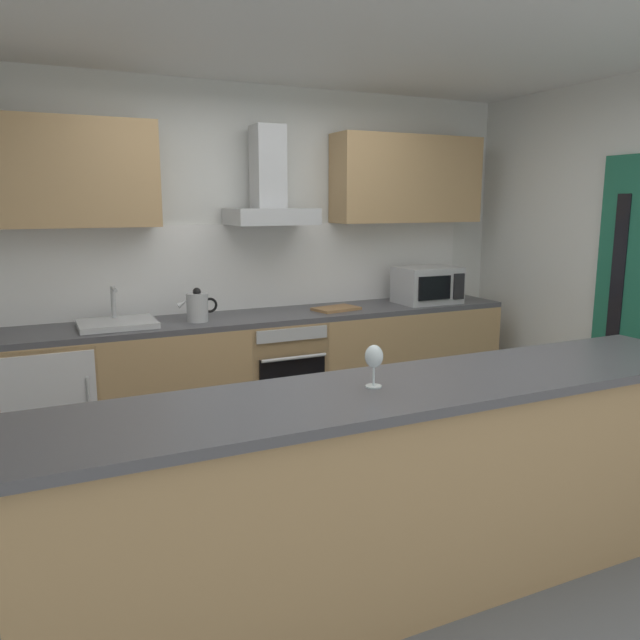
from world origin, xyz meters
name	(u,v)px	position (x,y,z in m)	size (l,w,h in m)	color
ground	(353,514)	(0.00, 0.00, -0.01)	(5.59, 4.54, 0.02)	slate
ceiling	(358,17)	(0.00, 0.00, 2.61)	(5.59, 4.54, 0.02)	white
wall_back	(244,257)	(0.00, 1.83, 1.30)	(5.59, 0.12, 2.60)	silver
backsplash_tile	(248,267)	(0.00, 1.76, 1.23)	(3.90, 0.02, 0.66)	white
counter_back	(263,373)	(0.00, 1.45, 0.45)	(4.04, 0.60, 0.90)	tan
counter_island	(409,490)	(-0.12, -0.73, 0.49)	(3.27, 0.64, 0.97)	tan
upper_cabinets	(253,177)	(0.00, 1.60, 1.91)	(3.99, 0.32, 0.70)	tan
oven	(278,371)	(0.11, 1.42, 0.46)	(0.60, 0.62, 0.80)	slate
refrigerator	(50,404)	(-1.49, 1.42, 0.43)	(0.58, 0.60, 0.85)	white
microwave	(427,285)	(1.44, 1.40, 1.05)	(0.50, 0.38, 0.30)	#B7BABC
sink	(117,323)	(-1.04, 1.43, 0.93)	(0.50, 0.40, 0.26)	silver
kettle	(198,307)	(-0.50, 1.39, 1.01)	(0.29, 0.15, 0.24)	#B7BABC
range_hood	(270,194)	(0.11, 1.55, 1.79)	(0.62, 0.45, 0.72)	#B7BABC
wine_glass	(374,358)	(-0.30, -0.71, 1.09)	(0.08, 0.08, 0.18)	silver
chopping_board	(336,309)	(0.59, 1.40, 0.91)	(0.34, 0.22, 0.02)	#9E7247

